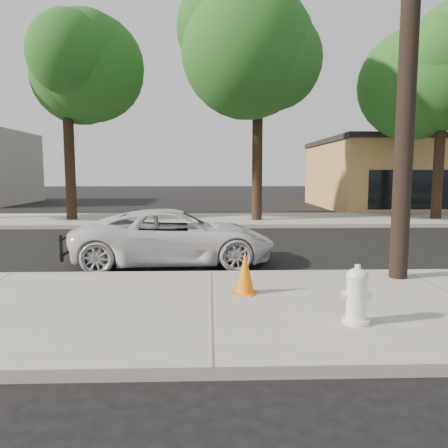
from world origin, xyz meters
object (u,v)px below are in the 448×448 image
Objects in this scene: police_cruiser at (175,237)px; traffic_cone at (245,273)px; fire_hydrant at (357,297)px; utility_pole at (409,32)px.

police_cruiser is 3.44m from traffic_cone.
police_cruiser reaches higher than fire_hydrant.
traffic_cone is at bearing 142.90° from fire_hydrant.
utility_pole is 5.29m from traffic_cone.
fire_hydrant is at bearing -152.74° from police_cruiser.
fire_hydrant is 1.06× the size of traffic_cone.
fire_hydrant reaches higher than traffic_cone.
police_cruiser is at bearing 154.51° from utility_pole.
utility_pole is at bearing -119.17° from police_cruiser.
utility_pole is 5.16m from fire_hydrant.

